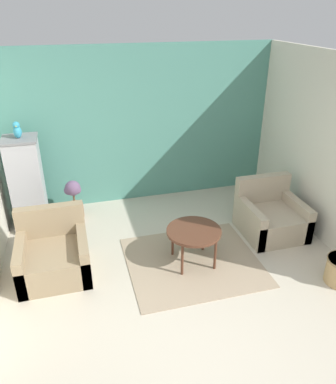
{
  "coord_description": "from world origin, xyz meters",
  "views": [
    {
      "loc": [
        -1.17,
        -2.57,
        3.14
      ],
      "look_at": [
        0.0,
        1.7,
        0.92
      ],
      "focal_mm": 35.0,
      "sensor_mm": 36.0,
      "label": 1
    }
  ],
  "objects_px": {
    "armchair_right": "(270,217)",
    "birdcage": "(27,184)",
    "potted_plant": "(74,199)",
    "parrot": "(17,130)",
    "coffee_table": "(194,233)",
    "armchair_left": "(54,255)"
  },
  "relations": [
    {
      "from": "armchair_left",
      "to": "potted_plant",
      "type": "bearing_deg",
      "value": 76.83
    },
    {
      "from": "coffee_table",
      "to": "armchair_left",
      "type": "height_order",
      "value": "armchair_left"
    },
    {
      "from": "coffee_table",
      "to": "potted_plant",
      "type": "relative_size",
      "value": 1.11
    },
    {
      "from": "coffee_table",
      "to": "parrot",
      "type": "distance_m",
      "value": 2.87
    },
    {
      "from": "birdcage",
      "to": "parrot",
      "type": "relative_size",
      "value": 5.78
    },
    {
      "from": "armchair_right",
      "to": "birdcage",
      "type": "relative_size",
      "value": 0.61
    },
    {
      "from": "coffee_table",
      "to": "parrot",
      "type": "bearing_deg",
      "value": 142.97
    },
    {
      "from": "birdcage",
      "to": "armchair_left",
      "type": "bearing_deg",
      "value": -76.04
    },
    {
      "from": "birdcage",
      "to": "potted_plant",
      "type": "distance_m",
      "value": 0.75
    },
    {
      "from": "armchair_right",
      "to": "parrot",
      "type": "distance_m",
      "value": 3.92
    },
    {
      "from": "armchair_left",
      "to": "potted_plant",
      "type": "xyz_separation_m",
      "value": [
        0.32,
        1.38,
        0.08
      ]
    },
    {
      "from": "coffee_table",
      "to": "armchair_right",
      "type": "height_order",
      "value": "armchair_right"
    },
    {
      "from": "armchair_right",
      "to": "birdcage",
      "type": "height_order",
      "value": "birdcage"
    },
    {
      "from": "armchair_left",
      "to": "armchair_right",
      "type": "xyz_separation_m",
      "value": [
        3.17,
        0.14,
        0.0
      ]
    },
    {
      "from": "armchair_left",
      "to": "birdcage",
      "type": "relative_size",
      "value": 0.61
    },
    {
      "from": "potted_plant",
      "to": "armchair_left",
      "type": "bearing_deg",
      "value": -103.17
    },
    {
      "from": "potted_plant",
      "to": "parrot",
      "type": "bearing_deg",
      "value": -174.74
    },
    {
      "from": "armchair_left",
      "to": "birdcage",
      "type": "height_order",
      "value": "birdcage"
    },
    {
      "from": "parrot",
      "to": "potted_plant",
      "type": "bearing_deg",
      "value": 5.26
    },
    {
      "from": "armchair_left",
      "to": "parrot",
      "type": "relative_size",
      "value": 3.52
    },
    {
      "from": "armchair_left",
      "to": "armchair_right",
      "type": "distance_m",
      "value": 3.17
    },
    {
      "from": "armchair_right",
      "to": "birdcage",
      "type": "bearing_deg",
      "value": 161.31
    }
  ]
}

